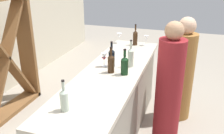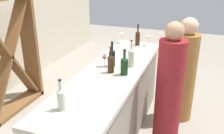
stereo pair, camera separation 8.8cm
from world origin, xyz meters
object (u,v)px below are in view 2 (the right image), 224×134
wine_bottle_center_amber_brown (110,63)px  wine_bottle_second_right_near_black (112,57)px  wine_glass_near_left (149,39)px  wine_bottle_rightmost_clear_pale (131,57)px  wine_bottle_leftmost_clear_pale (61,98)px  person_left_guest (184,74)px  wine_bottle_second_left_dark_green (124,65)px  wine_rack (8,57)px  wine_glass_near_center (104,57)px  wine_glass_near_right (122,36)px  person_center_guest (169,92)px  wine_bottle_far_right_amber_brown (138,37)px

wine_bottle_center_amber_brown → wine_bottle_second_right_near_black: size_ratio=0.98×
wine_bottle_second_right_near_black → wine_glass_near_left: bearing=-13.0°
wine_bottle_rightmost_clear_pale → wine_bottle_leftmost_clear_pale: bearing=166.4°
person_left_guest → wine_bottle_second_left_dark_green: bearing=55.8°
wine_bottle_second_left_dark_green → wine_rack: bearing=82.6°
wine_bottle_second_right_near_black → wine_glass_near_left: wine_bottle_second_right_near_black is taller
wine_bottle_rightmost_clear_pale → person_left_guest: (0.61, -0.58, -0.38)m
wine_glass_near_center → person_left_guest: 1.18m
wine_bottle_center_amber_brown → wine_glass_near_left: bearing=-8.7°
wine_glass_near_right → person_center_guest: (-0.93, -0.88, -0.33)m
wine_glass_near_center → wine_glass_near_right: (0.98, 0.11, -0.00)m
wine_glass_near_right → person_left_guest: (-0.28, -0.98, -0.37)m
wine_bottle_second_left_dark_green → wine_bottle_far_right_amber_brown: size_ratio=0.92×
wine_bottle_far_right_amber_brown → wine_glass_near_center: size_ratio=1.90×
wine_bottle_far_right_amber_brown → person_center_guest: bearing=-145.5°
wine_bottle_second_left_dark_green → wine_bottle_second_right_near_black: (0.19, 0.21, 0.00)m
wine_glass_near_center → person_center_guest: person_center_guest is taller
wine_bottle_leftmost_clear_pale → wine_bottle_far_right_amber_brown: size_ratio=0.87×
wine_bottle_leftmost_clear_pale → wine_bottle_second_left_dark_green: 0.90m
person_left_guest → wine_bottle_second_right_near_black: bearing=40.4°
wine_glass_near_right → person_center_guest: bearing=-136.8°
wine_bottle_second_left_dark_green → person_center_guest: bearing=-66.3°
wine_bottle_second_right_near_black → wine_bottle_center_amber_brown: bearing=-165.3°
wine_bottle_far_right_amber_brown → wine_glass_near_left: bearing=-76.9°
wine_bottle_leftmost_clear_pale → wine_bottle_rightmost_clear_pale: wine_bottle_rightmost_clear_pale is taller
wine_bottle_second_right_near_black → wine_glass_near_left: size_ratio=2.03×
wine_rack → person_left_guest: bearing=-75.3°
wine_rack → wine_bottle_second_right_near_black: (-0.05, -1.60, 0.21)m
wine_glass_near_right → wine_bottle_rightmost_clear_pale: bearing=-155.5°
wine_glass_near_left → person_left_guest: person_left_guest is taller
wine_rack → wine_bottle_far_right_amber_brown: size_ratio=5.34×
wine_bottle_far_right_amber_brown → wine_glass_near_right: size_ratio=2.05×
wine_bottle_second_right_near_black → wine_bottle_second_left_dark_green: bearing=-131.7°
wine_bottle_center_amber_brown → person_center_guest: bearing=-72.5°
wine_bottle_rightmost_clear_pale → wine_glass_near_left: wine_bottle_rightmost_clear_pale is taller
wine_bottle_rightmost_clear_pale → wine_glass_near_left: 0.90m
wine_bottle_second_right_near_black → person_left_guest: 1.10m
wine_bottle_rightmost_clear_pale → person_left_guest: bearing=-43.3°
person_left_guest → person_center_guest: person_center_guest is taller
wine_bottle_second_left_dark_green → person_center_guest: 0.62m
wine_bottle_far_right_amber_brown → wine_glass_near_right: bearing=83.0°
wine_bottle_rightmost_clear_pale → wine_glass_near_center: bearing=107.3°
wine_glass_near_center → person_center_guest: bearing=-86.0°
wine_glass_near_center → wine_glass_near_right: bearing=6.5°
wine_bottle_far_right_amber_brown → person_center_guest: person_center_guest is taller
wine_bottle_second_right_near_black → wine_glass_near_right: bearing=11.6°
wine_rack → wine_bottle_second_right_near_black: 1.61m
wine_bottle_second_left_dark_green → wine_glass_near_left: 1.14m
wine_bottle_leftmost_clear_pale → wine_glass_near_left: wine_bottle_leftmost_clear_pale is taller
wine_glass_near_right → person_center_guest: person_center_guest is taller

